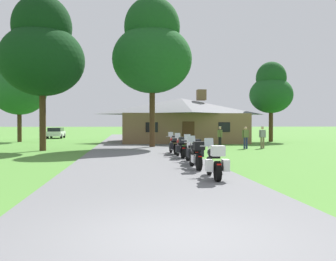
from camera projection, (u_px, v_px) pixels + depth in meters
The scene contains 16 objects.
ground_plane at pixel (137, 150), 25.49m from camera, with size 500.00×500.00×0.00m, color #4C8433.
asphalt_driveway at pixel (138, 152), 23.51m from camera, with size 6.40×80.00×0.06m, color slate.
motorcycle_black_nearest_to_camera at pixel (215, 162), 11.63m from camera, with size 0.76×2.08×1.30m.
motorcycle_black_second_in_row at pixel (196, 155), 14.39m from camera, with size 0.66×2.08×1.30m.
motorcycle_white_third_in_row at pixel (193, 151), 16.51m from camera, with size 0.80×2.08×1.30m.
motorcycle_red_fourth_in_row at pixel (181, 147), 19.18m from camera, with size 0.75×2.08×1.30m.
motorcycle_red_farthest_in_row at pixel (174, 145), 21.57m from camera, with size 0.80×2.08×1.30m.
stone_lodge at pixel (181, 120), 37.00m from camera, with size 12.67×9.46×5.44m.
bystander_gray_shirt_near_lodge at pixel (262, 136), 27.36m from camera, with size 0.55×0.24×1.69m.
bystander_olive_shirt_beside_signpost at pixel (220, 136), 27.74m from camera, with size 0.32×0.53×1.69m.
bystander_olive_shirt_by_tree at pixel (246, 136), 26.87m from camera, with size 0.55×0.24×1.67m.
tree_by_lodge_front at pixel (152, 50), 28.24m from camera, with size 6.29×6.29×11.85m.
tree_left_near at pixel (42, 51), 24.82m from camera, with size 5.81×5.81×10.79m.
tree_left_far at pixel (19, 86), 37.40m from camera, with size 5.53×5.53×9.48m.
tree_right_of_lodge at pixel (271, 90), 37.96m from camera, with size 4.54×4.54×8.48m.
parked_white_suv_far_left at pixel (56, 132), 47.23m from camera, with size 2.03×4.66×1.40m.
Camera 1 is at (-0.79, -5.55, 1.84)m, focal length 38.28 mm.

